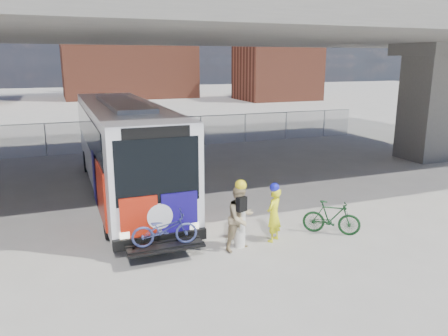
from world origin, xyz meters
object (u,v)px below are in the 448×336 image
bus (123,141)px  cyclist_tan (240,217)px  bike_parked (331,218)px  bollard (240,226)px  cyclist_hivis (274,213)px

bus → cyclist_tan: bearing=-71.8°
bike_parked → bollard: bearing=124.5°
cyclist_hivis → bike_parked: 1.92m
cyclist_tan → bollard: bearing=49.4°
bollard → bike_parked: size_ratio=0.68×
bollard → bike_parked: (2.97, -0.12, -0.11)m
bollard → cyclist_tan: cyclist_tan is taller
bike_parked → cyclist_hivis: bearing=122.1°
cyclist_tan → bike_parked: (3.03, 0.04, -0.43)m
bus → bollard: (2.21, -6.36, -1.48)m
bus → cyclist_hivis: bus is taller
cyclist_tan → bike_parked: bearing=-19.9°
bus → cyclist_tan: size_ratio=6.40×
bollard → bike_parked: bollard is taller
bike_parked → cyclist_tan: bearing=127.6°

